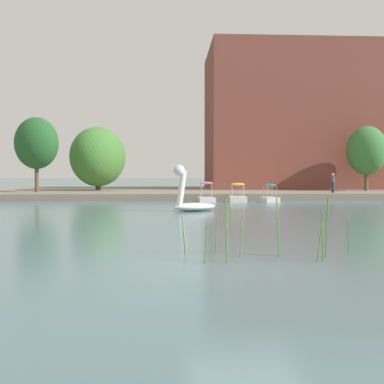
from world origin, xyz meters
name	(u,v)px	position (x,y,z in m)	size (l,w,h in m)	color
ground_plane	(246,269)	(0.00, 0.00, 0.00)	(690.35, 690.35, 0.00)	slate
shore_bank_far	(185,192)	(0.00, 38.66, 0.28)	(150.75, 25.05, 0.56)	slate
swan_boat	(191,200)	(-0.42, 16.04, 0.63)	(2.89, 2.25, 2.62)	white
pedal_boat_pink	(206,196)	(1.18, 24.87, 0.44)	(1.31, 2.01, 1.55)	white
pedal_boat_yellow	(238,196)	(3.58, 24.70, 0.43)	(1.42, 2.21, 1.46)	white
pedal_boat_teal	(270,196)	(6.00, 24.45, 0.43)	(1.23, 1.87, 1.40)	white
tree_sapling_by_fence	(367,151)	(17.55, 33.61, 4.46)	(5.26, 5.21, 6.29)	brown
tree_broadleaf_left	(36,143)	(-13.44, 31.25, 4.88)	(5.25, 4.99, 6.63)	brown
tree_willow_near_path	(98,157)	(-8.74, 35.82, 3.88)	(7.04, 7.67, 6.28)	#4C3823
person_on_path	(333,182)	(12.39, 28.54, 1.46)	(0.31, 0.31, 1.68)	#23283D
apartment_block	(296,120)	(13.02, 42.35, 8.44)	(20.32, 12.05, 15.77)	brown
reed_clump_foreground	(266,233)	(0.69, 1.19, 0.63)	(4.25, 1.76, 1.55)	#4C7F33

